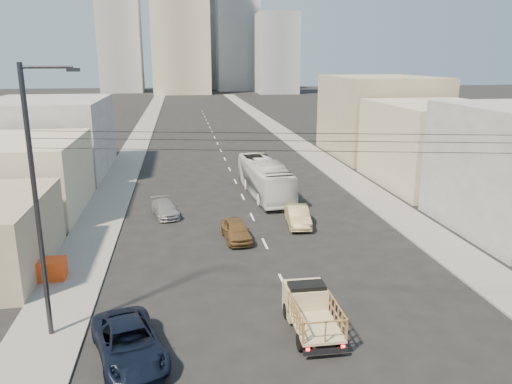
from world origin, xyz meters
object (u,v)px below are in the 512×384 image
object	(u,v)px
sedan_brown	(236,230)
sedan_tan	(298,216)
crate_stack	(49,269)
city_bus	(265,178)
sedan_grey	(165,209)
streetlamp_left	(38,199)
navy_pickup	(129,343)
flatbed_pickup	(311,308)

from	to	relation	value
sedan_brown	sedan_tan	distance (m)	5.49
sedan_brown	crate_stack	size ratio (longest dim) A/B	2.31
city_bus	sedan_grey	bearing A→B (deg)	-155.39
sedan_tan	streetlamp_left	world-z (taller)	streetlamp_left
navy_pickup	streetlamp_left	distance (m)	7.13
navy_pickup	sedan_brown	bearing A→B (deg)	49.75
city_bus	sedan_grey	size ratio (longest dim) A/B	2.81
navy_pickup	sedan_tan	size ratio (longest dim) A/B	1.23
streetlamp_left	sedan_grey	bearing A→B (deg)	75.29
streetlamp_left	crate_stack	xyz separation A→B (m)	(-1.61, 6.11, -5.75)
sedan_tan	crate_stack	xyz separation A→B (m)	(-16.08, -7.33, -0.04)
navy_pickup	sedan_brown	distance (m)	14.69
navy_pickup	sedan_grey	xyz separation A→B (m)	(0.98, 19.73, -0.15)
city_bus	streetlamp_left	world-z (taller)	streetlamp_left
flatbed_pickup	crate_stack	world-z (taller)	flatbed_pickup
sedan_grey	streetlamp_left	world-z (taller)	streetlamp_left
sedan_brown	streetlamp_left	world-z (taller)	streetlamp_left
sedan_brown	sedan_grey	distance (m)	8.05
crate_stack	streetlamp_left	bearing A→B (deg)	-75.28
flatbed_pickup	sedan_brown	distance (m)	12.45
city_bus	sedan_brown	distance (m)	11.89
flatbed_pickup	streetlamp_left	size ratio (longest dim) A/B	0.37
sedan_tan	sedan_grey	world-z (taller)	sedan_tan
sedan_brown	sedan_tan	xyz separation A→B (m)	(4.93, 2.42, 0.02)
flatbed_pickup	sedan_grey	xyz separation A→B (m)	(-7.06, 18.58, -0.49)
flatbed_pickup	navy_pickup	distance (m)	8.13
city_bus	sedan_brown	bearing A→B (deg)	-113.35
flatbed_pickup	sedan_tan	world-z (taller)	flatbed_pickup
flatbed_pickup	sedan_tan	size ratio (longest dim) A/B	1.00
city_bus	streetlamp_left	xyz separation A→B (m)	(-13.45, -22.22, 4.80)
navy_pickup	sedan_grey	world-z (taller)	navy_pickup
flatbed_pickup	crate_stack	xyz separation A→B (m)	(-13.22, 7.36, -0.40)
flatbed_pickup	navy_pickup	size ratio (longest dim) A/B	0.81
streetlamp_left	crate_stack	size ratio (longest dim) A/B	6.67
sedan_brown	sedan_tan	size ratio (longest dim) A/B	0.94
navy_pickup	sedan_grey	distance (m)	19.75
navy_pickup	sedan_grey	size ratio (longest dim) A/B	1.30
streetlamp_left	sedan_tan	bearing A→B (deg)	42.88
navy_pickup	city_bus	size ratio (longest dim) A/B	0.46
city_bus	sedan_grey	distance (m)	10.20
sedan_brown	sedan_tan	bearing A→B (deg)	20.80
city_bus	sedan_tan	bearing A→B (deg)	-87.47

